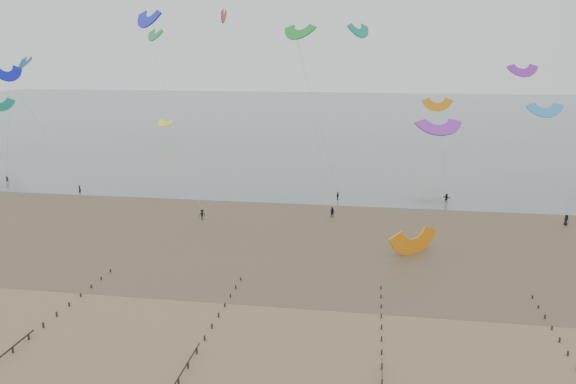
{
  "coord_description": "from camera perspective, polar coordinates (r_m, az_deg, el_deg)",
  "views": [
    {
      "loc": [
        20.54,
        -54.04,
        29.0
      ],
      "look_at": [
        7.72,
        28.0,
        8.0
      ],
      "focal_mm": 35.0,
      "sensor_mm": 36.0,
      "label": 1
    }
  ],
  "objects": [
    {
      "name": "ground",
      "position": [
        64.68,
        -10.92,
        -12.72
      ],
      "size": [
        500.0,
        500.0,
        0.0
      ],
      "primitive_type": "plane",
      "color": "brown",
      "rests_on": "ground"
    },
    {
      "name": "sea_and_shore",
      "position": [
        96.28,
        -6.38,
        -3.42
      ],
      "size": [
        500.0,
        665.0,
        0.03
      ],
      "color": "#475654",
      "rests_on": "ground"
    },
    {
      "name": "kitesurfer_lead",
      "position": [
        124.3,
        -20.4,
        0.23
      ],
      "size": [
        0.8,
        0.7,
        1.85
      ],
      "primitive_type": "imported",
      "rotation": [
        0.0,
        0.0,
        2.66
      ],
      "color": "black",
      "rests_on": "ground"
    },
    {
      "name": "kitesurfers",
      "position": [
        105.6,
        10.04,
        -1.46
      ],
      "size": [
        138.68,
        21.63,
        1.87
      ],
      "color": "black",
      "rests_on": "ground"
    },
    {
      "name": "grounded_kite",
      "position": [
        85.11,
        12.59,
        -6.09
      ],
      "size": [
        9.56,
        9.35,
        4.15
      ],
      "primitive_type": null,
      "rotation": [
        1.54,
        0.0,
        0.7
      ],
      "color": "orange",
      "rests_on": "ground"
    },
    {
      "name": "kites_airborne",
      "position": [
        148.61,
        -2.3,
        11.19
      ],
      "size": [
        250.54,
        101.85,
        38.99
      ],
      "color": "#358CD5",
      "rests_on": "ground"
    }
  ]
}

